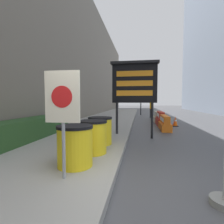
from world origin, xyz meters
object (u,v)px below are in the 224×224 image
(warning_sign, at_px, (63,104))
(jersey_barrier_orange_near, at_px, (165,124))
(traffic_light_near_curb, at_px, (141,86))
(pedestrian_worker, at_px, (151,107))
(message_board, at_px, (134,83))
(barrel_drum_back, at_px, (100,131))
(traffic_cone_near, at_px, (175,121))
(barrel_drum_middle, at_px, (93,137))
(traffic_cone_mid, at_px, (165,122))
(jersey_barrier_red_striped, at_px, (160,119))
(jersey_barrier_cream, at_px, (157,117))
(barrel_drum_foreground, at_px, (75,146))

(warning_sign, bearing_deg, jersey_barrier_orange_near, 68.50)
(traffic_light_near_curb, height_order, pedestrian_worker, traffic_light_near_curb)
(message_board, bearing_deg, barrel_drum_back, -118.69)
(traffic_cone_near, relative_size, traffic_light_near_curb, 0.14)
(barrel_drum_middle, xyz_separation_m, traffic_cone_mid, (2.71, 5.96, -0.27))
(barrel_drum_middle, relative_size, traffic_cone_near, 1.42)
(pedestrian_worker, bearing_deg, jersey_barrier_orange_near, -169.30)
(barrel_drum_back, height_order, jersey_barrier_red_striped, barrel_drum_back)
(warning_sign, relative_size, jersey_barrier_cream, 1.00)
(traffic_light_near_curb, bearing_deg, jersey_barrier_orange_near, -83.09)
(jersey_barrier_orange_near, relative_size, traffic_cone_near, 2.83)
(warning_sign, height_order, traffic_cone_near, warning_sign)
(warning_sign, height_order, traffic_light_near_curb, traffic_light_near_curb)
(message_board, bearing_deg, traffic_cone_mid, 61.42)
(barrel_drum_back, xyz_separation_m, message_board, (1.02, 1.87, 1.68))
(barrel_drum_foreground, height_order, barrel_drum_back, same)
(message_board, distance_m, pedestrian_worker, 9.03)
(warning_sign, height_order, jersey_barrier_orange_near, warning_sign)
(warning_sign, bearing_deg, message_board, 76.09)
(barrel_drum_middle, distance_m, barrel_drum_back, 0.97)
(barrel_drum_middle, bearing_deg, pedestrian_worker, 79.01)
(jersey_barrier_red_striped, xyz_separation_m, jersey_barrier_cream, (-0.00, 2.00, -0.05))
(barrel_drum_middle, height_order, jersey_barrier_orange_near, barrel_drum_middle)
(barrel_drum_middle, xyz_separation_m, traffic_cone_near, (3.39, 6.66, -0.30))
(jersey_barrier_cream, xyz_separation_m, traffic_cone_mid, (0.15, -3.19, -0.01))
(traffic_cone_near, bearing_deg, barrel_drum_foreground, -114.67)
(barrel_drum_foreground, bearing_deg, traffic_cone_near, 65.33)
(warning_sign, xyz_separation_m, jersey_barrier_orange_near, (2.65, 6.72, -1.14))
(barrel_drum_foreground, bearing_deg, pedestrian_worker, 79.32)
(warning_sign, bearing_deg, jersey_barrier_red_striped, 73.17)
(jersey_barrier_orange_near, relative_size, traffic_cone_mid, 2.64)
(traffic_cone_near, height_order, traffic_cone_mid, traffic_cone_mid)
(barrel_drum_foreground, height_order, message_board, message_board)
(barrel_drum_foreground, relative_size, jersey_barrier_orange_near, 0.50)
(barrel_drum_middle, distance_m, traffic_light_near_curb, 15.50)
(barrel_drum_back, bearing_deg, traffic_light_near_curb, 84.58)
(jersey_barrier_orange_near, xyz_separation_m, pedestrian_worker, (-0.28, 6.57, 0.70))
(barrel_drum_foreground, distance_m, warning_sign, 1.08)
(traffic_cone_near, xyz_separation_m, traffic_light_near_curb, (-2.05, 8.57, 2.88))
(barrel_drum_back, xyz_separation_m, traffic_light_near_curb, (1.35, 14.26, 2.59))
(barrel_drum_back, bearing_deg, message_board, 61.31)
(barrel_drum_foreground, bearing_deg, jersey_barrier_orange_near, 66.32)
(barrel_drum_foreground, distance_m, barrel_drum_back, 1.94)
(barrel_drum_back, relative_size, warning_sign, 0.46)
(barrel_drum_back, bearing_deg, pedestrian_worker, 77.95)
(barrel_drum_back, height_order, warning_sign, warning_sign)
(message_board, relative_size, pedestrian_worker, 1.79)
(pedestrian_worker, bearing_deg, traffic_cone_mid, -167.45)
(barrel_drum_middle, xyz_separation_m, jersey_barrier_red_striped, (2.56, 7.16, -0.21))
(jersey_barrier_cream, bearing_deg, traffic_cone_near, -71.63)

